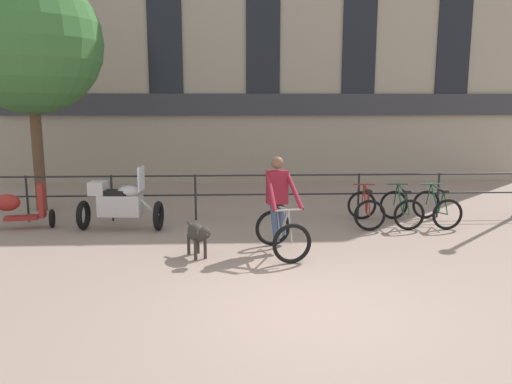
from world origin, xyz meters
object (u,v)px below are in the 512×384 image
at_px(dog, 198,234).
at_px(parked_motorcycle, 120,204).
at_px(parked_bicycle_mid_left, 401,208).
at_px(parked_scooter, 19,208).
at_px(parked_bicycle_mid_right, 436,208).
at_px(cyclist_with_bike, 280,210).
at_px(parked_bicycle_near_lamp, 366,209).

height_order(dog, parked_motorcycle, parked_motorcycle).
bearing_deg(parked_bicycle_mid_left, parked_scooter, 0.99).
relative_size(parked_motorcycle, parked_bicycle_mid_left, 1.57).
bearing_deg(dog, parked_bicycle_mid_right, -0.28).
height_order(cyclist_with_bike, parked_bicycle_near_lamp, cyclist_with_bike).
bearing_deg(parked_scooter, parked_bicycle_mid_left, -98.95).
relative_size(cyclist_with_bike, parked_bicycle_mid_left, 1.52).
relative_size(parked_motorcycle, parked_bicycle_near_lamp, 1.50).
bearing_deg(dog, parked_bicycle_near_lamp, 8.44).
bearing_deg(cyclist_with_bike, parked_bicycle_mid_left, 22.04).
distance_m(cyclist_with_bike, parked_motorcycle, 3.64).
bearing_deg(parked_bicycle_mid_right, cyclist_with_bike, 25.36).
relative_size(parked_bicycle_near_lamp, parked_bicycle_mid_right, 1.03).
bearing_deg(parked_motorcycle, parked_bicycle_mid_left, -83.18).
bearing_deg(parked_bicycle_mid_right, parked_motorcycle, -0.85).
bearing_deg(parked_bicycle_near_lamp, parked_bicycle_mid_right, -174.21).
height_order(cyclist_with_bike, parked_bicycle_mid_right, cyclist_with_bike).
height_order(cyclist_with_bike, parked_scooter, cyclist_with_bike).
bearing_deg(parked_bicycle_mid_right, dog, 21.04).
distance_m(dog, parked_bicycle_mid_left, 4.84).
distance_m(cyclist_with_bike, parked_bicycle_mid_left, 3.48).
xyz_separation_m(parked_bicycle_near_lamp, parked_bicycle_mid_right, (1.58, -0.00, 0.00)).
relative_size(dog, parked_motorcycle, 0.53).
xyz_separation_m(dog, parked_bicycle_mid_right, (5.09, 2.21, -0.07)).
height_order(dog, parked_bicycle_mid_right, parked_bicycle_mid_right).
distance_m(parked_bicycle_near_lamp, parked_bicycle_mid_left, 0.79).
distance_m(parked_motorcycle, parked_bicycle_near_lamp, 5.28).
bearing_deg(parked_bicycle_near_lamp, parked_scooter, 5.89).
distance_m(dog, parked_motorcycle, 2.68).
bearing_deg(parked_bicycle_near_lamp, parked_bicycle_mid_left, -174.21).
relative_size(cyclist_with_bike, parked_motorcycle, 0.96).
height_order(parked_bicycle_mid_left, parked_bicycle_mid_right, same).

